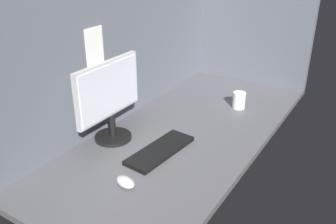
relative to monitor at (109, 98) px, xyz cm
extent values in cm
cube|color=#515156|center=(27.45, -25.12, -23.27)|extent=(180.00, 80.00, 3.00)
cube|color=#565B66|center=(27.45, 12.38, 14.07)|extent=(180.00, 5.00, 71.68)
cube|color=white|center=(3.12, 9.58, 21.33)|extent=(11.42, 0.40, 19.78)
cube|color=#565B66|center=(114.95, -25.12, 14.07)|extent=(5.00, 80.00, 71.68)
cylinder|color=black|center=(0.00, -0.62, -20.87)|extent=(18.00, 18.00, 1.80)
cylinder|color=black|center=(0.00, -0.62, -14.47)|extent=(3.20, 3.20, 11.00)
cube|color=#B7B7B7|center=(0.00, 0.38, 4.29)|extent=(41.61, 2.40, 26.52)
cube|color=silver|center=(0.00, -1.02, 4.29)|extent=(39.21, 0.60, 24.12)
cube|color=black|center=(1.59, -27.23, -20.77)|extent=(38.02, 16.28, 2.00)
ellipsoid|color=silver|center=(-26.92, -29.27, -20.07)|extent=(7.92, 10.73, 3.40)
cylinder|color=white|center=(67.02, -38.97, -16.96)|extent=(7.32, 7.32, 9.62)
torus|color=white|center=(71.47, -38.97, -16.48)|extent=(5.23, 1.00, 5.23)
camera|label=1|loc=(-118.88, -106.77, 66.84)|focal=39.03mm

